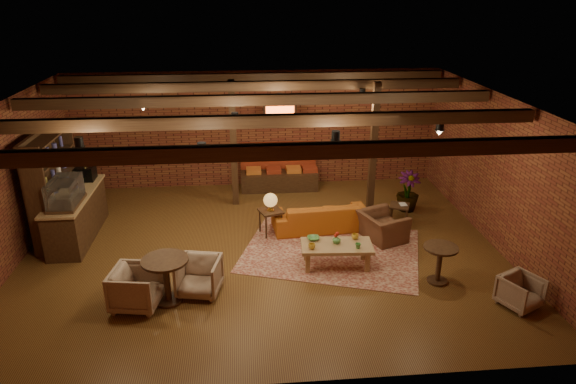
{
  "coord_description": "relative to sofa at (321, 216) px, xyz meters",
  "views": [
    {
      "loc": [
        -0.35,
        -9.75,
        5.27
      ],
      "look_at": [
        0.55,
        0.2,
        1.25
      ],
      "focal_mm": 32.0,
      "sensor_mm": 36.0,
      "label": 1
    }
  ],
  "objects": [
    {
      "name": "banquette",
      "position": [
        -0.77,
        2.61,
        0.18
      ],
      "size": [
        2.1,
        0.7,
        1.0
      ],
      "primitive_type": null,
      "color": "maroon",
      "rests_on": "ground"
    },
    {
      "name": "wall_left",
      "position": [
        -6.37,
        -0.94,
        1.28
      ],
      "size": [
        0.02,
        8.0,
        3.2
      ],
      "primitive_type": "cube",
      "color": "maroon",
      "rests_on": "ground"
    },
    {
      "name": "plant_tall",
      "position": [
        2.33,
        0.86,
        1.19
      ],
      "size": [
        1.72,
        1.72,
        3.02
      ],
      "primitive_type": "imported",
      "rotation": [
        0.0,
        0.0,
        0.02
      ],
      "color": "#4C7F4C",
      "rests_on": "floor"
    },
    {
      "name": "side_table_lamp",
      "position": [
        -1.17,
        -0.17,
        0.43
      ],
      "size": [
        0.6,
        0.6,
        0.99
      ],
      "rotation": [
        0.0,
        0.0,
        0.34
      ],
      "color": "black",
      "rests_on": "floor"
    },
    {
      "name": "armchair_a",
      "position": [
        -3.67,
        -2.81,
        0.09
      ],
      "size": [
        0.87,
        0.91,
        0.82
      ],
      "primitive_type": "imported",
      "rotation": [
        0.0,
        0.0,
        1.41
      ],
      "color": "beige",
      "rests_on": "floor"
    },
    {
      "name": "side_table_book",
      "position": [
        1.89,
        0.09,
        0.13
      ],
      "size": [
        0.57,
        0.57,
        0.51
      ],
      "rotation": [
        0.0,
        0.0,
        -0.38
      ],
      "color": "black",
      "rests_on": "floor"
    },
    {
      "name": "floor",
      "position": [
        -1.37,
        -0.94,
        -0.32
      ],
      "size": [
        10.0,
        10.0,
        0.0
      ],
      "primitive_type": "plane",
      "color": "#432210",
      "rests_on": "ground"
    },
    {
      "name": "sofa",
      "position": [
        0.0,
        0.0,
        0.0
      ],
      "size": [
        2.26,
        1.04,
        0.64
      ],
      "primitive_type": "imported",
      "rotation": [
        0.0,
        0.0,
        3.22
      ],
      "color": "#A65117",
      "rests_on": "floor"
    },
    {
      "name": "service_sign",
      "position": [
        -0.77,
        2.16,
        2.03
      ],
      "size": [
        0.86,
        0.06,
        0.3
      ],
      "primitive_type": "cube",
      "color": "#FF5619",
      "rests_on": "ceiling"
    },
    {
      "name": "wall_front",
      "position": [
        -1.37,
        -4.94,
        1.28
      ],
      "size": [
        10.0,
        0.02,
        3.2
      ],
      "primitive_type": "cube",
      "color": "maroon",
      "rests_on": "ground"
    },
    {
      "name": "ceiling_pipe",
      "position": [
        -1.37,
        0.66,
        2.53
      ],
      "size": [
        9.6,
        0.12,
        0.12
      ],
      "primitive_type": "cylinder",
      "rotation": [
        0.0,
        1.57,
        0.0
      ],
      "color": "black",
      "rests_on": "ceiling"
    },
    {
      "name": "wall_back",
      "position": [
        -1.37,
        3.06,
        1.28
      ],
      "size": [
        10.0,
        0.02,
        3.2
      ],
      "primitive_type": "cube",
      "color": "maroon",
      "rests_on": "ground"
    },
    {
      "name": "round_table_right",
      "position": [
        1.89,
        -2.5,
        0.18
      ],
      "size": [
        0.64,
        0.64,
        0.75
      ],
      "color": "black",
      "rests_on": "floor"
    },
    {
      "name": "post_left",
      "position": [
        -1.97,
        1.66,
        1.28
      ],
      "size": [
        0.16,
        0.16,
        3.2
      ],
      "primitive_type": "cube",
      "color": "black",
      "rests_on": "ground"
    },
    {
      "name": "armchair_b",
      "position": [
        -2.61,
        -2.48,
        0.06
      ],
      "size": [
        0.86,
        0.83,
        0.76
      ],
      "primitive_type": "imported",
      "rotation": [
        0.0,
        0.0,
        -0.2
      ],
      "color": "beige",
      "rests_on": "floor"
    },
    {
      "name": "coffee_table",
      "position": [
        0.05,
        -1.73,
        0.11
      ],
      "size": [
        1.46,
        0.79,
        0.74
      ],
      "rotation": [
        0.0,
        0.0,
        -0.06
      ],
      "color": "#8D6141",
      "rests_on": "floor"
    },
    {
      "name": "rug",
      "position": [
        0.08,
        -1.08,
        -0.31
      ],
      "size": [
        4.3,
        3.75,
        0.01
      ],
      "primitive_type": "cube",
      "rotation": [
        0.0,
        0.0,
        -0.31
      ],
      "color": "maroon",
      "rests_on": "floor"
    },
    {
      "name": "ceiling",
      "position": [
        -1.37,
        -0.94,
        2.88
      ],
      "size": [
        10.0,
        8.0,
        0.02
      ],
      "primitive_type": "cube",
      "color": "black",
      "rests_on": "wall_back"
    },
    {
      "name": "ceiling_beams",
      "position": [
        -1.37,
        -0.94,
        2.76
      ],
      "size": [
        9.8,
        6.4,
        0.22
      ],
      "primitive_type": null,
      "color": "black",
      "rests_on": "ceiling"
    },
    {
      "name": "armchair_right",
      "position": [
        1.28,
        -0.67,
        0.1
      ],
      "size": [
        0.93,
        1.12,
        0.84
      ],
      "primitive_type": "imported",
      "rotation": [
        0.0,
        0.0,
        1.94
      ],
      "color": "brown",
      "rests_on": "floor"
    },
    {
      "name": "post_right",
      "position": [
        1.43,
        1.06,
        1.28
      ],
      "size": [
        0.16,
        0.16,
        3.2
      ],
      "primitive_type": "cube",
      "color": "black",
      "rests_on": "ground"
    },
    {
      "name": "wall_right",
      "position": [
        3.63,
        -0.94,
        1.28
      ],
      "size": [
        0.02,
        8.0,
        3.2
      ],
      "primitive_type": "cube",
      "color": "maroon",
      "rests_on": "ground"
    },
    {
      "name": "armchair_far",
      "position": [
        3.03,
        -3.41,
        -0.0
      ],
      "size": [
        0.82,
        0.8,
        0.64
      ],
      "primitive_type": "imported",
      "rotation": [
        0.0,
        0.0,
        0.46
      ],
      "color": "beige",
      "rests_on": "floor"
    },
    {
      "name": "shelving_hutch",
      "position": [
        -5.87,
        0.16,
        0.88
      ],
      "size": [
        0.52,
        2.0,
        2.4
      ],
      "primitive_type": null,
      "color": "black",
      "rests_on": "ground"
    },
    {
      "name": "plant_counter",
      "position": [
        -5.37,
        0.26,
        0.9
      ],
      "size": [
        0.35,
        0.39,
        0.3
      ],
      "primitive_type": "imported",
      "color": "#337F33",
      "rests_on": "service_counter"
    },
    {
      "name": "round_table_left",
      "position": [
        -3.16,
        -2.71,
        0.26
      ],
      "size": [
        0.82,
        0.82,
        0.86
      ],
      "color": "black",
      "rests_on": "floor"
    },
    {
      "name": "service_counter",
      "position": [
        -5.47,
        0.06,
        0.48
      ],
      "size": [
        0.8,
        2.5,
        1.6
      ],
      "primitive_type": null,
      "color": "black",
      "rests_on": "ground"
    },
    {
      "name": "ceiling_spotlights",
      "position": [
        -1.37,
        -0.94,
        2.54
      ],
      "size": [
        6.4,
        4.4,
        0.28
      ],
      "primitive_type": null,
      "color": "black",
      "rests_on": "ceiling"
    }
  ]
}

